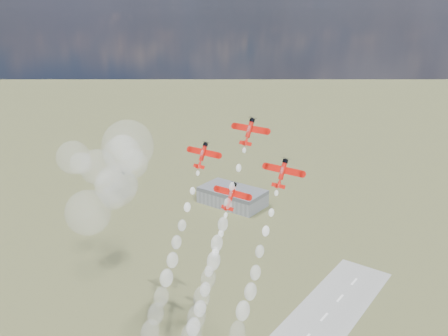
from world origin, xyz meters
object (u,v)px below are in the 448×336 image
plane_lead (249,131)px  plane_right (282,173)px  hangar (232,196)px  plane_slot (231,195)px  plane_left (203,155)px

plane_lead → plane_right: 17.36m
hangar → plane_right: size_ratio=4.21×
plane_right → plane_slot: (-14.22, -4.58, -8.84)m
hangar → plane_lead: 234.17m
hangar → plane_right: (137.47, -172.31, 98.44)m
plane_left → plane_lead: bearing=17.9°
hangar → plane_left: (109.04, -172.31, 98.44)m
plane_left → plane_slot: (14.22, -4.58, -8.84)m
plane_left → plane_slot: 17.36m
hangar → plane_lead: size_ratio=4.21×
plane_right → plane_slot: bearing=-162.1°
plane_right → plane_left: bearing=180.0°
plane_left → plane_slot: plane_left is taller
hangar → plane_lead: plane_lead is taller
hangar → plane_left: bearing=-57.7°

